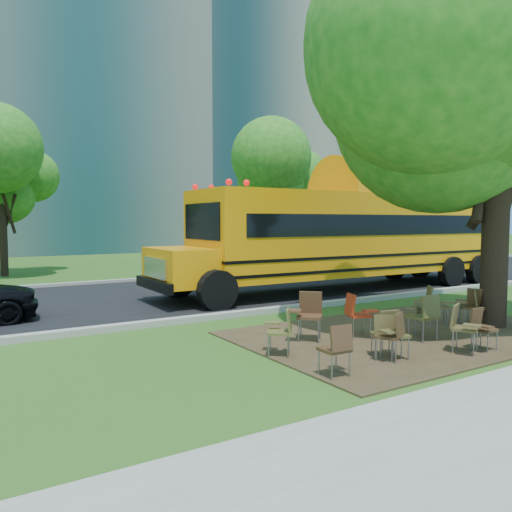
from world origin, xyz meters
TOP-DOWN VIEW (x-y plane):
  - ground at (0.00, 0.00)m, footprint 160.00×160.00m
  - dirt_patch at (1.00, -0.50)m, footprint 7.00×4.50m
  - asphalt_road at (0.00, 7.00)m, footprint 80.00×8.00m
  - kerb_near at (0.00, 3.00)m, footprint 80.00×0.25m
  - kerb_far at (0.00, 11.10)m, footprint 80.00×0.25m
  - building_right at (24.00, 38.00)m, footprint 30.00×16.00m
  - bg_tree_2 at (-5.00, 16.00)m, footprint 4.80×4.80m
  - bg_tree_3 at (8.00, 14.00)m, footprint 5.60×5.60m
  - bg_tree_4 at (16.00, 13.00)m, footprint 5.00×5.00m
  - main_tree at (3.09, -0.99)m, footprint 7.20×7.20m
  - school_bus at (4.88, 5.19)m, footprint 13.27×3.17m
  - chair_0 at (-2.21, -1.93)m, footprint 0.56×0.48m
  - chair_1 at (-0.80, -1.52)m, footprint 0.65×0.52m
  - chair_2 at (-0.85, -1.75)m, footprint 0.56×0.67m
  - chair_3 at (-0.78, -1.66)m, footprint 0.61×0.48m
  - chair_4 at (0.72, -1.15)m, footprint 0.64×0.55m
  - chair_5 at (0.54, -2.05)m, footprint 0.59×0.69m
  - chair_6 at (2.70, -0.80)m, footprint 0.65×0.58m
  - chair_8 at (-2.22, -0.52)m, footprint 0.56×0.71m
  - chair_9 at (-1.16, 0.10)m, footprint 0.82×0.65m
  - chair_10 at (-0.19, -0.20)m, footprint 0.56×0.71m
  - chair_11 at (0.95, -0.68)m, footprint 0.52×0.55m
  - chair_12 at (2.05, -0.30)m, footprint 0.61×0.77m
  - chair_13 at (2.74, -0.68)m, footprint 0.56×0.69m
  - chair_14 at (1.01, -2.11)m, footprint 0.51×0.48m

SIDE VIEW (x-z plane):
  - ground at x=0.00m, z-range 0.00..0.00m
  - dirt_patch at x=1.00m, z-range 0.00..0.03m
  - asphalt_road at x=0.00m, z-range 0.00..0.04m
  - kerb_near at x=0.00m, z-range 0.00..0.14m
  - kerb_far at x=0.00m, z-range 0.00..0.14m
  - chair_14 at x=1.01m, z-range 0.09..0.86m
  - chair_1 at x=-0.80m, z-range 0.09..0.86m
  - chair_11 at x=0.95m, z-range 0.09..0.86m
  - chair_0 at x=-2.21m, z-range 0.10..0.92m
  - chair_3 at x=-0.78m, z-range 0.10..0.92m
  - chair_8 at x=-2.22m, z-range 0.10..0.93m
  - chair_2 at x=-0.85m, z-range 0.10..0.93m
  - chair_13 at x=2.74m, z-range 0.10..0.94m
  - chair_6 at x=2.70m, z-range 0.10..0.95m
  - chair_5 at x=0.54m, z-range 0.10..0.97m
  - chair_10 at x=-0.19m, z-range 0.10..0.99m
  - chair_12 at x=2.05m, z-range 0.11..1.00m
  - chair_4 at x=0.72m, z-range 0.11..1.04m
  - chair_9 at x=-1.16m, z-range 0.11..1.07m
  - school_bus at x=4.88m, z-range 0.25..3.49m
  - bg_tree_2 at x=-5.00m, z-range 0.90..7.52m
  - bg_tree_4 at x=16.00m, z-range 0.92..7.77m
  - bg_tree_3 at x=8.00m, z-range 1.11..8.95m
  - main_tree at x=3.09m, z-range 0.86..9.79m
  - building_right at x=24.00m, z-range 0.00..25.00m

